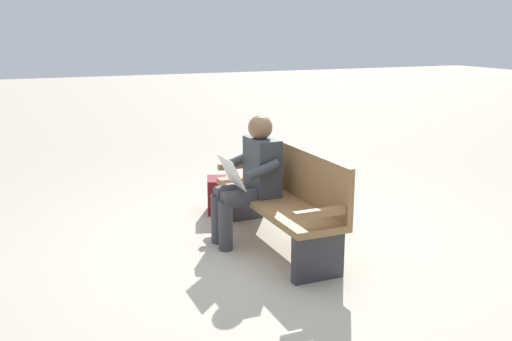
% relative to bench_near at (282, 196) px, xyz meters
% --- Properties ---
extents(ground_plane, '(40.00, 40.00, 0.00)m').
position_rel_bench_near_xyz_m(ground_plane, '(-0.00, 0.07, -0.46)').
color(ground_plane, '#B7AD99').
extents(bench_near, '(1.80, 0.49, 0.90)m').
position_rel_bench_near_xyz_m(bench_near, '(0.00, 0.00, 0.00)').
color(bench_near, olive).
rests_on(bench_near, ground).
extents(person_seated, '(0.57, 0.57, 1.18)m').
position_rel_bench_near_xyz_m(person_seated, '(0.18, 0.23, 0.17)').
color(person_seated, '#33383D').
rests_on(person_seated, ground).
extents(backpack, '(0.37, 0.32, 0.38)m').
position_rel_bench_near_xyz_m(backpack, '(1.14, 0.22, -0.27)').
color(backpack, maroon).
rests_on(backpack, ground).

